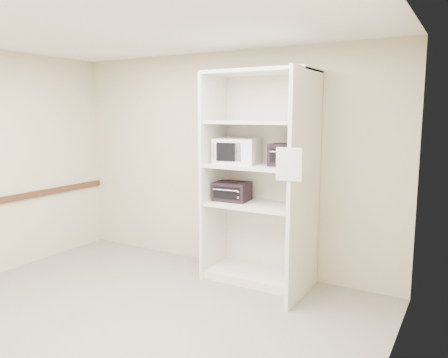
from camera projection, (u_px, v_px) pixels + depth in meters
The scene contains 9 objects.
floor at pixel (117, 328), 4.00m from camera, with size 4.50×4.00×0.01m, color slate.
ceiling at pixel (105, 21), 3.60m from camera, with size 4.50×4.00×0.01m, color white.
wall_back at pixel (225, 161), 5.51m from camera, with size 4.50×0.02×2.70m, color #C1B88E.
wall_right at pixel (380, 211), 2.69m from camera, with size 0.02×4.00×2.70m, color #C1B88E.
shelving_unit at pixel (263, 186), 4.96m from camera, with size 1.24×0.92×2.42m.
microwave at pixel (237, 151), 5.08m from camera, with size 0.48×0.37×0.29m, color white.
toaster_oven_upper at pixel (290, 155), 4.81m from camera, with size 0.43×0.32×0.24m, color black.
toaster_oven_lower at pixel (232, 191), 5.18m from camera, with size 0.40×0.30×0.22m, color black.
paper_sign at pixel (289, 164), 4.10m from camera, with size 0.24×0.01×0.31m, color white.
Camera 1 is at (2.73, -2.76, 1.94)m, focal length 35.00 mm.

